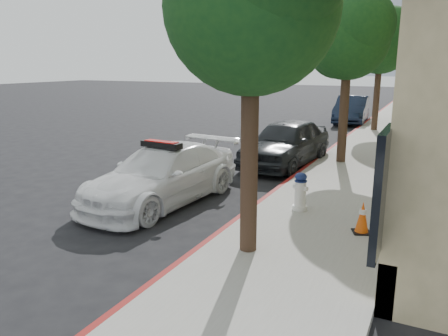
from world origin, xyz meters
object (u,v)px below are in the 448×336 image
police_car (162,175)px  fire_hydrant (300,192)px  parked_car_mid (286,143)px  parked_car_far (352,109)px  traffic_cone (362,217)px

police_car → fire_hydrant: 3.41m
parked_car_mid → parked_car_far: 12.02m
parked_car_far → traffic_cone: 17.88m
police_car → traffic_cone: size_ratio=7.79×
police_car → parked_car_mid: (1.46, 5.21, 0.08)m
fire_hydrant → parked_car_mid: bearing=128.4°
parked_car_far → parked_car_mid: bearing=-94.3°
police_car → traffic_cone: (4.86, -0.31, -0.24)m
police_car → parked_car_mid: size_ratio=1.08×
police_car → fire_hydrant: (3.37, 0.49, -0.13)m
police_car → parked_car_far: bearing=90.7°
parked_car_mid → fire_hydrant: (1.91, -4.72, -0.21)m
traffic_cone → fire_hydrant: bearing=151.6°
police_car → parked_car_mid: bearing=79.9°
parked_car_far → fire_hydrant: (1.91, -16.74, -0.20)m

